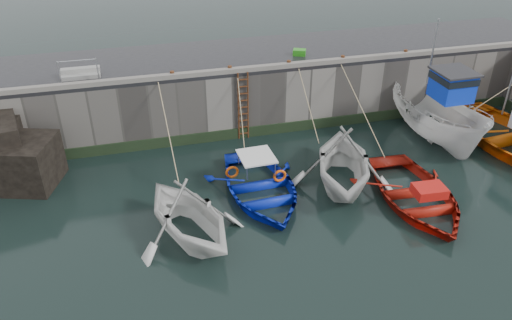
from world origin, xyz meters
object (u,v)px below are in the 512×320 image
object	(u,v)px
boat_near_blue	(260,194)
bollard_c	(289,63)
boat_near_blacktrim	(341,184)
bollard_a	(172,74)
bollard_e	(405,53)
ladder	(243,107)
boat_near_white	(190,236)
bollard_b	(230,69)
fish_crate	(299,52)
boat_far_white	(437,117)
boat_near_navy	(414,201)
bollard_d	(343,58)

from	to	relation	value
boat_near_blue	bollard_c	bearing A→B (deg)	59.84
boat_near_blacktrim	boat_near_blue	bearing A→B (deg)	-162.57
bollard_a	boat_near_blacktrim	bearing A→B (deg)	-41.14
boat_near_blacktrim	bollard_c	xyz separation A→B (m)	(-0.63, 5.09, 3.30)
bollard_e	boat_near_blacktrim	bearing A→B (deg)	-135.41
ladder	boat_near_white	xyz separation A→B (m)	(-3.48, -6.46, -1.59)
bollard_a	bollard_b	size ratio (longest dim) A/B	1.00
boat_near_blue	bollard_e	distance (m)	10.35
boat_near_blue	fish_crate	size ratio (longest dim) A/B	9.28
boat_near_white	bollard_c	bearing A→B (deg)	28.19
ladder	bollard_b	size ratio (longest dim) A/B	11.43
boat_far_white	bollard_a	world-z (taller)	boat_far_white
boat_near_navy	bollard_d	world-z (taller)	bollard_d
bollard_b	bollard_d	distance (m)	5.30
boat_near_white	fish_crate	distance (m)	11.01
boat_near_white	boat_near_blue	xyz separation A→B (m)	(3.01, 1.84, 0.00)
bollard_b	boat_near_navy	bearing A→B (deg)	-51.43
ladder	bollard_c	bearing A→B (deg)	8.67
boat_near_white	boat_near_blacktrim	distance (m)	6.53
fish_crate	bollard_c	world-z (taller)	bollard_c
boat_near_navy	bollard_d	bearing A→B (deg)	95.78
ladder	boat_near_navy	size ratio (longest dim) A/B	0.58
boat_near_navy	bollard_b	distance (m)	9.47
ladder	boat_near_blacktrim	bearing A→B (deg)	-59.24
boat_near_navy	bollard_e	distance (m)	8.24
boat_near_blue	boat_near_navy	xyz separation A→B (m)	(5.50, -1.98, 0.00)
boat_near_white	bollard_d	world-z (taller)	bollard_d
boat_near_white	bollard_d	size ratio (longest dim) A/B	16.64
bollard_c	boat_far_white	bearing A→B (deg)	-22.07
boat_near_blue	bollard_d	xyz separation A→B (m)	(5.27, 4.96, 3.30)
boat_near_blue	bollard_e	xyz separation A→B (m)	(8.47, 4.96, 3.30)
boat_near_blue	bollard_e	world-z (taller)	bollard_e
ladder	bollard_a	world-z (taller)	bollard_a
boat_near_white	bollard_e	distance (m)	13.74
bollard_b	bollard_e	xyz separation A→B (m)	(8.50, 0.00, 0.00)
bollard_d	bollard_e	distance (m)	3.20
boat_near_white	bollard_c	xyz separation A→B (m)	(5.68, 6.80, 3.30)
boat_near_blue	bollard_a	distance (m)	6.47
boat_near_navy	bollard_c	world-z (taller)	bollard_c
boat_near_white	boat_near_navy	bearing A→B (deg)	-22.88
boat_near_blacktrim	boat_far_white	bearing A→B (deg)	43.58
bollard_b	bollard_e	size ratio (longest dim) A/B	1.00
bollard_a	bollard_c	distance (m)	5.20
bollard_a	bollard_d	size ratio (longest dim) A/B	1.00
fish_crate	ladder	bearing A→B (deg)	-127.24
boat_near_blacktrim	bollard_a	world-z (taller)	bollard_a
ladder	boat_near_white	distance (m)	7.51
bollard_c	boat_near_blue	bearing A→B (deg)	-118.26
boat_near_navy	boat_near_blue	bearing A→B (deg)	164.07
ladder	bollard_c	distance (m)	2.81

